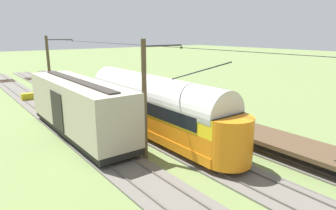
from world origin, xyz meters
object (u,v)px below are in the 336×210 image
boxcar_adjacent (78,106)px  flatcar_far_siding (271,137)px  track_end_bumper (30,97)px  switch_stand (153,96)px  catenary_pole_mid_near (146,98)px  catenary_pole_foreground (50,68)px  vintage_streetcar (153,105)px

boxcar_adjacent → flatcar_far_siding: 12.95m
track_end_bumper → switch_stand: bearing=137.5°
catenary_pole_mid_near → track_end_bumper: catenary_pole_mid_near is taller
flatcar_far_siding → switch_stand: flatcar_far_siding is taller
catenary_pole_foreground → switch_stand: (-8.21, 6.59, -2.88)m
flatcar_far_siding → switch_stand: 15.10m
switch_stand → catenary_pole_foreground: bearing=-38.8°
flatcar_far_siding → catenary_pole_foreground: (6.74, -21.62, 2.72)m
catenary_pole_foreground → switch_stand: bearing=141.2°
boxcar_adjacent → catenary_pole_foreground: size_ratio=1.82×
vintage_streetcar → boxcar_adjacent: (4.19, -3.09, -0.09)m
boxcar_adjacent → catenary_pole_mid_near: (-1.63, 6.09, 1.42)m
switch_stand → flatcar_far_siding: bearing=84.4°
switch_stand → track_end_bumper: switch_stand is taller
catenary_pole_mid_near → switch_stand: 14.28m
vintage_streetcar → track_end_bumper: 17.95m
vintage_streetcar → boxcar_adjacent: bearing=-36.4°
catenary_pole_foreground → switch_stand: catenary_pole_foreground is taller
boxcar_adjacent → catenary_pole_mid_near: bearing=105.0°
flatcar_far_siding → catenary_pole_mid_near: catenary_pole_mid_near is taller
switch_stand → track_end_bumper: (9.83, -9.03, -0.30)m
vintage_streetcar → catenary_pole_foreground: 15.20m
vintage_streetcar → track_end_bumper: (4.18, -17.35, -1.86)m
catenary_pole_foreground → switch_stand: 10.92m
switch_stand → vintage_streetcar: bearing=55.8°
catenary_pole_foreground → catenary_pole_mid_near: 17.92m
vintage_streetcar → boxcar_adjacent: size_ratio=1.31×
catenary_pole_mid_near → boxcar_adjacent: bearing=-75.0°
catenary_pole_foreground → vintage_streetcar: bearing=99.7°
catenary_pole_foreground → catenary_pole_mid_near: same height
flatcar_far_siding → track_end_bumper: bearing=-70.8°
flatcar_far_siding → boxcar_adjacent: bearing=-49.5°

